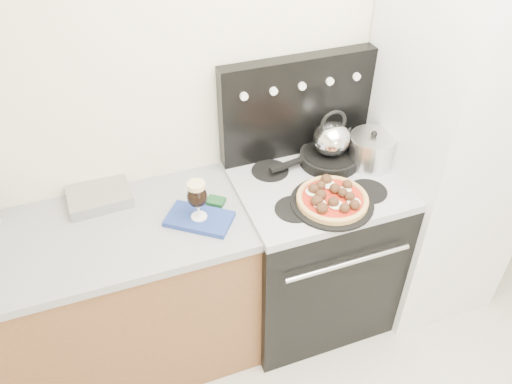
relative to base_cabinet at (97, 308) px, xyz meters
name	(u,v)px	position (x,y,z in m)	size (l,w,h in m)	color
room_shell	(431,270)	(1.02, -0.91, 0.82)	(3.52, 3.01, 2.52)	beige
base_cabinet	(97,308)	(0.00, 0.00, 0.00)	(1.45, 0.60, 0.86)	brown
countertop	(75,241)	(0.00, 0.00, 0.45)	(1.48, 0.63, 0.04)	#939398
stove_body	(310,253)	(1.10, -0.02, 0.01)	(0.76, 0.65, 0.88)	black
cooktop	(317,184)	(1.10, -0.02, 0.47)	(0.76, 0.65, 0.04)	#ADADB2
backguard	(297,107)	(1.10, 0.25, 0.74)	(0.76, 0.08, 0.50)	black
fridge	(447,150)	(1.80, -0.05, 0.52)	(0.64, 0.68, 1.90)	silver
foil_sheet	(100,197)	(0.13, 0.20, 0.50)	(0.27, 0.20, 0.05)	silver
oven_mitt	(199,219)	(0.52, -0.08, 0.48)	(0.28, 0.16, 0.02)	navy
beer_glass	(198,200)	(0.52, -0.08, 0.59)	(0.09, 0.09, 0.19)	black
pizza_pan	(332,203)	(1.09, -0.19, 0.50)	(0.37, 0.37, 0.01)	black
pizza	(333,198)	(1.09, -0.19, 0.52)	(0.32, 0.32, 0.05)	#D08043
skillet	(329,158)	(1.22, 0.09, 0.52)	(0.29, 0.29, 0.05)	black
tea_kettle	(332,136)	(1.22, 0.09, 0.64)	(0.18, 0.18, 0.20)	silver
stock_pot	(371,151)	(1.40, 0.01, 0.57)	(0.21, 0.21, 0.15)	silver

